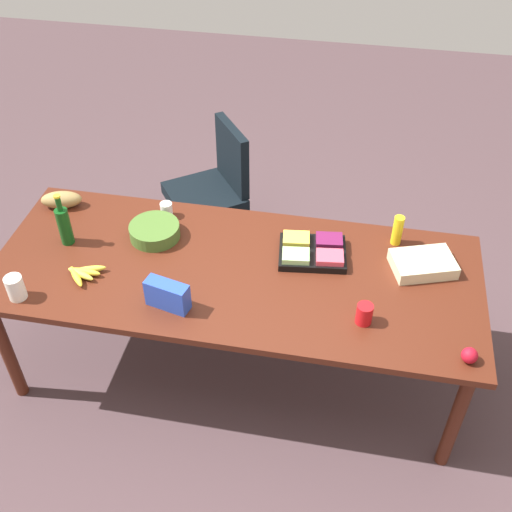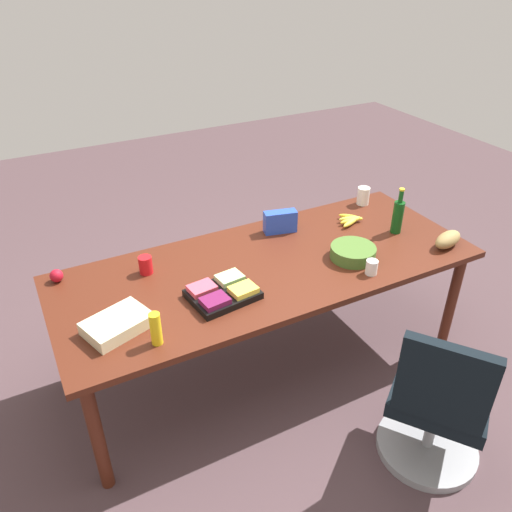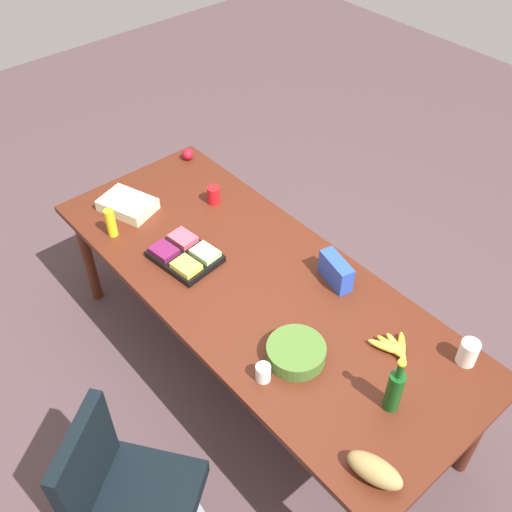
{
  "view_description": "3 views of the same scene",
  "coord_description": "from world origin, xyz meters",
  "px_view_note": "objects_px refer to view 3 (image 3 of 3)",
  "views": [
    {
      "loc": [
        0.56,
        -2.38,
        3.05
      ],
      "look_at": [
        0.11,
        0.05,
        0.87
      ],
      "focal_mm": 43.92,
      "sensor_mm": 36.0,
      "label": 1
    },
    {
      "loc": [
        1.29,
        2.28,
        2.47
      ],
      "look_at": [
        0.04,
        -0.09,
        0.82
      ],
      "focal_mm": 35.62,
      "sensor_mm": 36.0,
      "label": 2
    },
    {
      "loc": [
        -1.66,
        1.43,
        3.06
      ],
      "look_at": [
        0.07,
        -0.06,
        0.9
      ],
      "focal_mm": 41.38,
      "sensor_mm": 36.0,
      "label": 3
    }
  ],
  "objects_px": {
    "fruit_platter": "(185,255)",
    "sheet_cake": "(128,205)",
    "chip_bag_blue": "(336,271)",
    "red_solo_cup": "(214,195)",
    "banana_bunch": "(393,346)",
    "conference_table": "(256,291)",
    "mustard_bottle": "(111,223)",
    "paper_cup": "(263,373)",
    "wine_bottle": "(395,390)",
    "apple_red": "(188,154)",
    "office_chair": "(134,508)",
    "bread_loaf": "(375,470)",
    "salad_bowl": "(296,352)",
    "mayo_jar": "(468,353)"
  },
  "relations": [
    {
      "from": "fruit_platter",
      "to": "sheet_cake",
      "type": "height_order",
      "value": "fruit_platter"
    },
    {
      "from": "chip_bag_blue",
      "to": "red_solo_cup",
      "type": "height_order",
      "value": "chip_bag_blue"
    },
    {
      "from": "banana_bunch",
      "to": "fruit_platter",
      "type": "relative_size",
      "value": 0.52
    },
    {
      "from": "conference_table",
      "to": "fruit_platter",
      "type": "xyz_separation_m",
      "value": [
        0.39,
        0.18,
        0.1
      ]
    },
    {
      "from": "conference_table",
      "to": "mustard_bottle",
      "type": "relative_size",
      "value": 14.54
    },
    {
      "from": "fruit_platter",
      "to": "paper_cup",
      "type": "xyz_separation_m",
      "value": [
        -0.88,
        0.19,
        0.01
      ]
    },
    {
      "from": "wine_bottle",
      "to": "mustard_bottle",
      "type": "bearing_deg",
      "value": 10.44
    },
    {
      "from": "conference_table",
      "to": "apple_red",
      "type": "bearing_deg",
      "value": -19.03
    },
    {
      "from": "office_chair",
      "to": "bread_loaf",
      "type": "distance_m",
      "value": 1.13
    },
    {
      "from": "banana_bunch",
      "to": "mustard_bottle",
      "type": "height_order",
      "value": "mustard_bottle"
    },
    {
      "from": "apple_red",
      "to": "chip_bag_blue",
      "type": "bearing_deg",
      "value": 176.69
    },
    {
      "from": "salad_bowl",
      "to": "wine_bottle",
      "type": "height_order",
      "value": "wine_bottle"
    },
    {
      "from": "fruit_platter",
      "to": "sheet_cake",
      "type": "distance_m",
      "value": 0.59
    },
    {
      "from": "banana_bunch",
      "to": "sheet_cake",
      "type": "height_order",
      "value": "sheet_cake"
    },
    {
      "from": "office_chair",
      "to": "conference_table",
      "type": "bearing_deg",
      "value": -69.36
    },
    {
      "from": "paper_cup",
      "to": "mayo_jar",
      "type": "distance_m",
      "value": 0.95
    },
    {
      "from": "office_chair",
      "to": "salad_bowl",
      "type": "height_order",
      "value": "office_chair"
    },
    {
      "from": "banana_bunch",
      "to": "chip_bag_blue",
      "type": "height_order",
      "value": "chip_bag_blue"
    },
    {
      "from": "conference_table",
      "to": "salad_bowl",
      "type": "height_order",
      "value": "salad_bowl"
    },
    {
      "from": "salad_bowl",
      "to": "bread_loaf",
      "type": "distance_m",
      "value": 0.65
    },
    {
      "from": "banana_bunch",
      "to": "mustard_bottle",
      "type": "relative_size",
      "value": 1.15
    },
    {
      "from": "banana_bunch",
      "to": "bread_loaf",
      "type": "relative_size",
      "value": 0.85
    },
    {
      "from": "chip_bag_blue",
      "to": "wine_bottle",
      "type": "height_order",
      "value": "wine_bottle"
    },
    {
      "from": "chip_bag_blue",
      "to": "paper_cup",
      "type": "relative_size",
      "value": 2.44
    },
    {
      "from": "fruit_platter",
      "to": "sheet_cake",
      "type": "relative_size",
      "value": 1.22
    },
    {
      "from": "sheet_cake",
      "to": "red_solo_cup",
      "type": "height_order",
      "value": "red_solo_cup"
    },
    {
      "from": "office_chair",
      "to": "red_solo_cup",
      "type": "bearing_deg",
      "value": -50.64
    },
    {
      "from": "fruit_platter",
      "to": "salad_bowl",
      "type": "xyz_separation_m",
      "value": [
        -0.89,
        -0.0,
        0.01
      ]
    },
    {
      "from": "office_chair",
      "to": "mayo_jar",
      "type": "relative_size",
      "value": 7.2
    },
    {
      "from": "office_chair",
      "to": "mustard_bottle",
      "type": "bearing_deg",
      "value": -29.88
    },
    {
      "from": "mustard_bottle",
      "to": "conference_table",
      "type": "bearing_deg",
      "value": -155.52
    },
    {
      "from": "bread_loaf",
      "to": "sheet_cake",
      "type": "bearing_deg",
      "value": -4.45
    },
    {
      "from": "sheet_cake",
      "to": "bread_loaf",
      "type": "height_order",
      "value": "bread_loaf"
    },
    {
      "from": "fruit_platter",
      "to": "chip_bag_blue",
      "type": "height_order",
      "value": "chip_bag_blue"
    },
    {
      "from": "salad_bowl",
      "to": "wine_bottle",
      "type": "xyz_separation_m",
      "value": [
        -0.46,
        -0.13,
        0.08
      ]
    },
    {
      "from": "salad_bowl",
      "to": "paper_cup",
      "type": "relative_size",
      "value": 3.13
    },
    {
      "from": "apple_red",
      "to": "mustard_bottle",
      "type": "xyz_separation_m",
      "value": [
        -0.34,
        0.78,
        0.05
      ]
    },
    {
      "from": "sheet_cake",
      "to": "wine_bottle",
      "type": "height_order",
      "value": "wine_bottle"
    },
    {
      "from": "fruit_platter",
      "to": "wine_bottle",
      "type": "xyz_separation_m",
      "value": [
        -1.35,
        -0.14,
        0.09
      ]
    },
    {
      "from": "banana_bunch",
      "to": "paper_cup",
      "type": "relative_size",
      "value": 2.27
    },
    {
      "from": "chip_bag_blue",
      "to": "mayo_jar",
      "type": "distance_m",
      "value": 0.77
    },
    {
      "from": "salad_bowl",
      "to": "bread_loaf",
      "type": "xyz_separation_m",
      "value": [
        -0.63,
        0.17,
        0.01
      ]
    },
    {
      "from": "salad_bowl",
      "to": "mustard_bottle",
      "type": "relative_size",
      "value": 1.58
    },
    {
      "from": "chip_bag_blue",
      "to": "apple_red",
      "type": "xyz_separation_m",
      "value": [
        1.44,
        -0.08,
        -0.04
      ]
    },
    {
      "from": "conference_table",
      "to": "salad_bowl",
      "type": "xyz_separation_m",
      "value": [
        -0.5,
        0.18,
        0.11
      ]
    },
    {
      "from": "office_chair",
      "to": "sheet_cake",
      "type": "relative_size",
      "value": 2.98
    },
    {
      "from": "fruit_platter",
      "to": "chip_bag_blue",
      "type": "bearing_deg",
      "value": -142.42
    },
    {
      "from": "mustard_bottle",
      "to": "wine_bottle",
      "type": "xyz_separation_m",
      "value": [
        -1.79,
        -0.33,
        0.03
      ]
    },
    {
      "from": "fruit_platter",
      "to": "mayo_jar",
      "type": "relative_size",
      "value": 2.96
    },
    {
      "from": "apple_red",
      "to": "bread_loaf",
      "type": "bearing_deg",
      "value": 161.78
    }
  ]
}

